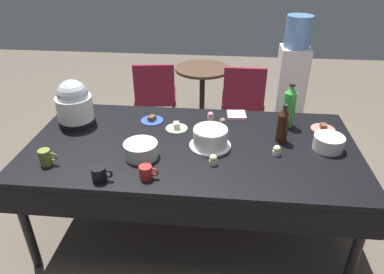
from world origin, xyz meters
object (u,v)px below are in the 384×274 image
(ceramic_snack_bowl, at_px, (328,143))
(dessert_plate_cobalt, at_px, (152,120))
(maroon_chair_right, at_px, (243,97))
(dessert_plate_coral, at_px, (323,128))
(dessert_plate_sage, at_px, (177,127))
(round_cafe_table, at_px, (202,87))
(water_cooler, at_px, (292,74))
(coffee_mug_olive, at_px, (46,157))
(potluck_table, at_px, (192,151))
(cupcake_rose, at_px, (211,116))
(soda_bottle_lime_soda, at_px, (289,106))
(coffee_mug_black, at_px, (99,174))
(slow_cooker, at_px, (74,104))
(cupcake_cocoa, at_px, (223,123))
(soda_bottle_cola, at_px, (283,125))
(cupcake_vanilla, at_px, (213,160))
(cupcake_lemon, at_px, (277,151))
(coffee_mug_red, at_px, (146,172))
(glass_salad_bowl, at_px, (141,150))
(frosted_layer_cake, at_px, (210,138))
(maroon_chair_left, at_px, (155,93))

(ceramic_snack_bowl, height_order, dessert_plate_cobalt, ceramic_snack_bowl)
(maroon_chair_right, bearing_deg, dessert_plate_coral, -65.51)
(dessert_plate_sage, height_order, round_cafe_table, dessert_plate_sage)
(water_cooler, bearing_deg, dessert_plate_sage, -122.37)
(coffee_mug_olive, bearing_deg, potluck_table, 21.19)
(cupcake_rose, height_order, soda_bottle_lime_soda, soda_bottle_lime_soda)
(dessert_plate_coral, distance_m, coffee_mug_black, 1.59)
(dessert_plate_sage, xyz_separation_m, soda_bottle_lime_soda, (0.80, 0.14, 0.14))
(dessert_plate_coral, bearing_deg, ceramic_snack_bowl, -96.55)
(slow_cooker, height_order, water_cooler, water_cooler)
(slow_cooker, bearing_deg, ceramic_snack_bowl, -5.99)
(dessert_plate_sage, bearing_deg, slow_cooker, 179.04)
(cupcake_cocoa, bearing_deg, coffee_mug_olive, -150.52)
(coffee_mug_olive, bearing_deg, soda_bottle_cola, 16.38)
(coffee_mug_black, bearing_deg, round_cafe_table, 78.44)
(coffee_mug_black, bearing_deg, coffee_mug_olive, 161.70)
(cupcake_rose, height_order, maroon_chair_right, maroon_chair_right)
(dessert_plate_cobalt, distance_m, water_cooler, 2.08)
(round_cafe_table, height_order, water_cooler, water_cooler)
(cupcake_vanilla, relative_size, coffee_mug_olive, 0.59)
(cupcake_lemon, distance_m, coffee_mug_black, 1.10)
(slow_cooker, bearing_deg, coffee_mug_red, -43.23)
(ceramic_snack_bowl, height_order, round_cafe_table, ceramic_snack_bowl)
(cupcake_lemon, height_order, coffee_mug_olive, coffee_mug_olive)
(potluck_table, bearing_deg, round_cafe_table, 91.73)
(glass_salad_bowl, xyz_separation_m, dessert_plate_cobalt, (-0.03, 0.49, -0.04))
(dessert_plate_sage, distance_m, soda_bottle_cola, 0.74)
(soda_bottle_cola, distance_m, water_cooler, 1.88)
(frosted_layer_cake, bearing_deg, ceramic_snack_bowl, 3.21)
(cupcake_rose, bearing_deg, coffee_mug_red, -113.06)
(round_cafe_table, bearing_deg, maroon_chair_right, -26.62)
(round_cafe_table, relative_size, water_cooler, 0.58)
(potluck_table, relative_size, dessert_plate_coral, 12.91)
(water_cooler, bearing_deg, slow_cooker, -137.05)
(soda_bottle_lime_soda, bearing_deg, maroon_chair_left, 137.62)
(soda_bottle_cola, bearing_deg, coffee_mug_red, -148.27)
(dessert_plate_sage, xyz_separation_m, water_cooler, (1.09, 1.73, -0.17))
(cupcake_lemon, bearing_deg, soda_bottle_cola, 74.95)
(slow_cooker, height_order, glass_salad_bowl, slow_cooker)
(maroon_chair_left, bearing_deg, cupcake_lemon, -54.41)
(dessert_plate_sage, relative_size, cupcake_vanilla, 2.37)
(dessert_plate_cobalt, distance_m, coffee_mug_red, 0.72)
(potluck_table, relative_size, glass_salad_bowl, 10.22)
(round_cafe_table, bearing_deg, soda_bottle_lime_soda, -61.54)
(coffee_mug_black, bearing_deg, frosted_layer_cake, 35.49)
(cupcake_rose, height_order, coffee_mug_black, coffee_mug_black)
(cupcake_vanilla, distance_m, cupcake_lemon, 0.42)
(glass_salad_bowl, relative_size, ceramic_snack_bowl, 1.11)
(potluck_table, height_order, soda_bottle_cola, soda_bottle_cola)
(glass_salad_bowl, height_order, coffee_mug_red, glass_salad_bowl)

